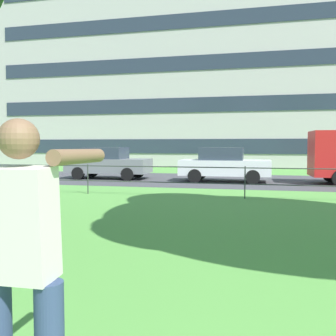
{
  "coord_description": "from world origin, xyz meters",
  "views": [
    {
      "loc": [
        0.42,
        1.42,
        1.65
      ],
      "look_at": [
        -1.22,
        8.34,
        1.22
      ],
      "focal_mm": 41.29,
      "sensor_mm": 36.0,
      "label": 1
    }
  ],
  "objects_px": {
    "apartment_building_background": "(206,78)",
    "car_grey_right": "(108,163)",
    "person_thrower": "(23,268)",
    "car_white_far_right": "(224,164)"
  },
  "relations": [
    {
      "from": "apartment_building_background",
      "to": "car_grey_right",
      "type": "bearing_deg",
      "value": -96.72
    },
    {
      "from": "car_white_far_right",
      "to": "apartment_building_background",
      "type": "relative_size",
      "value": 0.11
    },
    {
      "from": "person_thrower",
      "to": "car_white_far_right",
      "type": "distance_m",
      "value": 15.58
    },
    {
      "from": "car_grey_right",
      "to": "person_thrower",
      "type": "bearing_deg",
      "value": -69.39
    },
    {
      "from": "car_grey_right",
      "to": "apartment_building_background",
      "type": "relative_size",
      "value": 0.11
    },
    {
      "from": "car_grey_right",
      "to": "car_white_far_right",
      "type": "relative_size",
      "value": 1.0
    },
    {
      "from": "car_white_far_right",
      "to": "car_grey_right",
      "type": "bearing_deg",
      "value": 177.55
    },
    {
      "from": "person_thrower",
      "to": "apartment_building_background",
      "type": "bearing_deg",
      "value": 96.12
    },
    {
      "from": "apartment_building_background",
      "to": "person_thrower",
      "type": "bearing_deg",
      "value": -83.88
    },
    {
      "from": "car_white_far_right",
      "to": "apartment_building_background",
      "type": "xyz_separation_m",
      "value": [
        -3.44,
        19.14,
        7.17
      ]
    }
  ]
}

